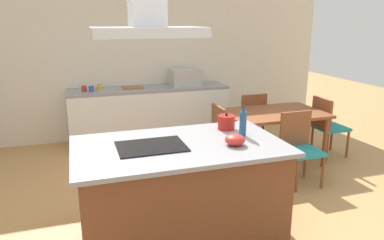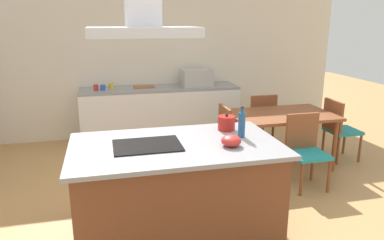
% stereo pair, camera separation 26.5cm
% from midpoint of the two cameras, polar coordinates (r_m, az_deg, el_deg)
% --- Properties ---
extents(ground, '(16.00, 16.00, 0.00)m').
position_cam_midpoint_polar(ground, '(5.03, -4.28, -7.98)').
color(ground, tan).
extents(wall_back, '(7.20, 0.10, 2.70)m').
position_cam_midpoint_polar(wall_back, '(6.38, -7.18, 9.52)').
color(wall_back, beige).
rests_on(wall_back, ground).
extents(kitchen_island, '(1.90, 1.11, 0.90)m').
position_cam_midpoint_polar(kitchen_island, '(3.50, -0.25, -10.67)').
color(kitchen_island, brown).
rests_on(kitchen_island, ground).
extents(cooktop, '(0.60, 0.44, 0.01)m').
position_cam_midpoint_polar(cooktop, '(3.28, -4.69, -3.97)').
color(cooktop, black).
rests_on(cooktop, kitchen_island).
extents(tea_kettle, '(0.23, 0.18, 0.17)m').
position_cam_midpoint_polar(tea_kettle, '(3.75, 7.43, -0.48)').
color(tea_kettle, '#B21E19').
rests_on(tea_kettle, kitchen_island).
extents(olive_oil_bottle, '(0.07, 0.07, 0.30)m').
position_cam_midpoint_polar(olive_oil_bottle, '(3.53, 9.88, -0.67)').
color(olive_oil_bottle, navy).
rests_on(olive_oil_bottle, kitchen_island).
extents(mixing_bowl, '(0.18, 0.18, 0.10)m').
position_cam_midpoint_polar(mixing_bowl, '(3.28, 8.43, -3.23)').
color(mixing_bowl, red).
rests_on(mixing_bowl, kitchen_island).
extents(back_counter, '(2.62, 0.62, 0.90)m').
position_cam_midpoint_polar(back_counter, '(6.22, -3.68, 1.03)').
color(back_counter, white).
rests_on(back_counter, ground).
extents(countertop_microwave, '(0.50, 0.38, 0.28)m').
position_cam_midpoint_polar(countertop_microwave, '(6.24, 1.93, 6.62)').
color(countertop_microwave, '#B2AFAA').
rests_on(countertop_microwave, back_counter).
extents(coffee_mug_red, '(0.08, 0.08, 0.09)m').
position_cam_midpoint_polar(coffee_mug_red, '(6.02, -13.52, 4.97)').
color(coffee_mug_red, red).
rests_on(coffee_mug_red, back_counter).
extents(coffee_mug_blue, '(0.08, 0.08, 0.09)m').
position_cam_midpoint_polar(coffee_mug_blue, '(5.97, -12.48, 4.95)').
color(coffee_mug_blue, '#2D56B2').
rests_on(coffee_mug_blue, back_counter).
extents(coffee_mug_yellow, '(0.08, 0.08, 0.09)m').
position_cam_midpoint_polar(coffee_mug_yellow, '(6.11, -11.26, 5.25)').
color(coffee_mug_yellow, gold).
rests_on(coffee_mug_yellow, back_counter).
extents(cutting_board, '(0.34, 0.24, 0.02)m').
position_cam_midpoint_polar(cutting_board, '(6.13, -6.25, 5.15)').
color(cutting_board, '#995B33').
rests_on(cutting_board, back_counter).
extents(dining_table, '(1.40, 0.90, 0.75)m').
position_cam_midpoint_polar(dining_table, '(5.19, 15.08, 0.09)').
color(dining_table, brown).
rests_on(dining_table, ground).
extents(chair_facing_back_wall, '(0.42, 0.42, 0.89)m').
position_cam_midpoint_polar(chair_facing_back_wall, '(5.80, 11.86, 0.26)').
color(chair_facing_back_wall, teal).
rests_on(chair_facing_back_wall, ground).
extents(chair_facing_island, '(0.42, 0.42, 0.89)m').
position_cam_midpoint_polar(chair_facing_island, '(4.69, 18.80, -3.87)').
color(chair_facing_island, teal).
rests_on(chair_facing_island, ground).
extents(chair_at_left_end, '(0.42, 0.42, 0.89)m').
position_cam_midpoint_polar(chair_at_left_end, '(4.87, 5.44, -2.39)').
color(chair_at_left_end, teal).
rests_on(chair_at_left_end, ground).
extents(chair_at_right_end, '(0.42, 0.42, 0.89)m').
position_cam_midpoint_polar(chair_at_right_end, '(5.72, 23.05, -0.88)').
color(chair_at_right_end, teal).
rests_on(chair_at_right_end, ground).
extents(range_hood, '(0.90, 0.55, 0.78)m').
position_cam_midpoint_polar(range_hood, '(3.09, -5.19, 17.41)').
color(range_hood, '#ADADB2').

